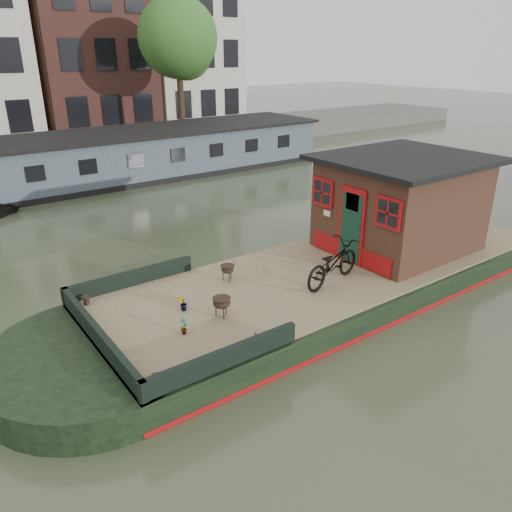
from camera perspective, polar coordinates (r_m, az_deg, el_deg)
ground at (r=12.60m, az=9.01°, el=-3.83°), size 120.00×120.00×0.00m
houseboat_hull at (r=11.66m, az=4.40°, el=-4.39°), size 14.01×4.02×0.60m
houseboat_deck at (r=12.34m, az=9.19°, el=-1.23°), size 11.80×3.80×0.05m
bow_bulwark at (r=9.67m, az=-12.84°, el=-7.30°), size 3.00×4.00×0.35m
cabin at (r=13.48m, az=16.19°, el=5.90°), size 4.00×3.50×2.42m
bicycle at (r=11.25m, az=8.73°, el=-0.81°), size 1.92×1.00×0.96m
potted_plant_a at (r=9.40m, az=-8.29°, el=-7.92°), size 0.21×0.18×0.34m
potted_plant_b at (r=10.20m, az=-8.38°, el=-5.39°), size 0.22×0.22×0.31m
potted_plant_e at (r=8.96m, az=-0.06°, el=-9.36°), size 0.16×0.20×0.33m
brazier_front at (r=9.87m, az=-3.92°, el=-5.86°), size 0.40×0.40×0.42m
brazier_rear at (r=11.36m, az=-3.26°, el=-1.94°), size 0.42×0.42×0.38m
bollard_port at (r=10.93m, az=-18.83°, el=-4.82°), size 0.17×0.17×0.19m
bollard_stbd at (r=8.22m, az=-11.30°, el=-13.76°), size 0.17×0.17×0.19m
far_houseboat at (r=23.77m, az=-15.53°, el=10.73°), size 20.40×4.40×2.11m
quay at (r=29.94m, az=-20.07°, el=11.51°), size 60.00×6.00×0.90m
townhouse_row at (r=36.39m, az=-25.11°, el=24.46°), size 27.25×8.00×16.50m
tree_right at (r=30.48m, az=-8.73°, el=23.07°), size 4.40×4.40×7.40m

